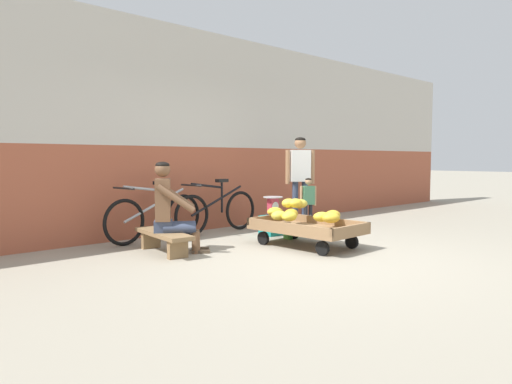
{
  "coord_description": "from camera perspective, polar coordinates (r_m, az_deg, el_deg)",
  "views": [
    {
      "loc": [
        -4.15,
        -3.51,
        1.18
      ],
      "look_at": [
        -0.18,
        0.85,
        0.75
      ],
      "focal_mm": 32.37,
      "sensor_mm": 36.0,
      "label": 1
    }
  ],
  "objects": [
    {
      "name": "vendor_seated",
      "position": [
        5.84,
        -10.55,
        -1.92
      ],
      "size": [
        0.74,
        0.67,
        1.14
      ],
      "color": "brown",
      "rests_on": "ground"
    },
    {
      "name": "bicycle_near_left",
      "position": [
        6.76,
        -12.37,
        -2.96
      ],
      "size": [
        1.66,
        0.48,
        0.86
      ],
      "color": "black",
      "rests_on": "ground"
    },
    {
      "name": "plastic_crate",
      "position": [
        7.16,
        2.1,
        -4.1
      ],
      "size": [
        0.36,
        0.28,
        0.3
      ],
      "color": "#19847F",
      "rests_on": "ground"
    },
    {
      "name": "customer_child",
      "position": [
        7.35,
        6.47,
        -0.87
      ],
      "size": [
        0.26,
        0.18,
        0.87
      ],
      "color": "#232328",
      "rests_on": "ground"
    },
    {
      "name": "ground_plane",
      "position": [
        5.57,
        7.34,
        -8.1
      ],
      "size": [
        80.0,
        80.0,
        0.0
      ],
      "primitive_type": "plane",
      "color": "gray"
    },
    {
      "name": "shopping_bag",
      "position": [
        6.83,
        4.3,
        -4.78
      ],
      "size": [
        0.18,
        0.12,
        0.24
      ],
      "primitive_type": "cube",
      "color": "green",
      "rests_on": "ground"
    },
    {
      "name": "banana_cart",
      "position": [
        6.22,
        6.27,
        -4.55
      ],
      "size": [
        0.9,
        1.47,
        0.36
      ],
      "color": "#8E6B47",
      "rests_on": "ground"
    },
    {
      "name": "back_wall",
      "position": [
        7.57,
        -9.06,
        7.43
      ],
      "size": [
        16.0,
        0.3,
        3.24
      ],
      "color": "#A35138",
      "rests_on": "ground"
    },
    {
      "name": "bicycle_far_left",
      "position": [
        7.32,
        -4.83,
        -2.35
      ],
      "size": [
        1.66,
        0.48,
        0.86
      ],
      "color": "black",
      "rests_on": "ground"
    },
    {
      "name": "weighing_scale",
      "position": [
        7.13,
        2.11,
        -1.69
      ],
      "size": [
        0.3,
        0.3,
        0.29
      ],
      "color": "#28282D",
      "rests_on": "plastic_crate"
    },
    {
      "name": "low_bench",
      "position": [
        5.89,
        -11.36,
        -5.49
      ],
      "size": [
        0.41,
        1.12,
        0.27
      ],
      "color": "olive",
      "rests_on": "ground"
    },
    {
      "name": "customer_adult",
      "position": [
        7.67,
        5.47,
        2.44
      ],
      "size": [
        0.42,
        0.35,
        1.53
      ],
      "color": "#38425B",
      "rests_on": "ground"
    },
    {
      "name": "banana_pile",
      "position": [
        6.26,
        5.46,
        -2.42
      ],
      "size": [
        0.82,
        1.2,
        0.27
      ],
      "color": "gold",
      "rests_on": "banana_cart"
    }
  ]
}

